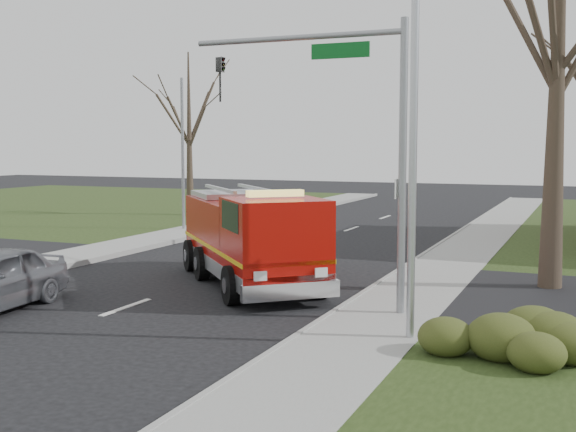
% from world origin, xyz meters
% --- Properties ---
extents(ground, '(120.00, 120.00, 0.00)m').
position_xyz_m(ground, '(0.00, 0.00, 0.00)').
color(ground, black).
rests_on(ground, ground).
extents(sidewalk_right, '(2.40, 80.00, 0.15)m').
position_xyz_m(sidewalk_right, '(6.20, 0.00, 0.07)').
color(sidewalk_right, gray).
rests_on(sidewalk_right, ground).
extents(hedge_corner, '(2.80, 2.00, 0.90)m').
position_xyz_m(hedge_corner, '(9.00, -1.00, 0.58)').
color(hedge_corner, '#303B15').
rests_on(hedge_corner, lawn_right).
extents(bare_tree_near, '(6.00, 6.00, 12.00)m').
position_xyz_m(bare_tree_near, '(9.50, 6.00, 7.41)').
color(bare_tree_near, '#31261D').
rests_on(bare_tree_near, ground).
extents(bare_tree_left, '(4.50, 4.50, 9.00)m').
position_xyz_m(bare_tree_left, '(-10.00, 20.00, 5.56)').
color(bare_tree_left, '#31261D').
rests_on(bare_tree_left, ground).
extents(traffic_signal_mast, '(5.29, 0.18, 6.80)m').
position_xyz_m(traffic_signal_mast, '(5.21, 1.50, 4.71)').
color(traffic_signal_mast, gray).
rests_on(traffic_signal_mast, ground).
extents(streetlight_pole, '(1.48, 0.16, 8.40)m').
position_xyz_m(streetlight_pole, '(7.14, -0.50, 4.55)').
color(streetlight_pole, '#B7BABF').
rests_on(streetlight_pole, ground).
extents(utility_pole_far, '(0.14, 0.14, 7.00)m').
position_xyz_m(utility_pole_far, '(-6.80, 14.00, 3.50)').
color(utility_pole_far, gray).
rests_on(utility_pole_far, ground).
extents(fire_engine, '(6.49, 6.87, 2.85)m').
position_xyz_m(fire_engine, '(1.59, 3.80, 1.29)').
color(fire_engine, '#9D0C07').
rests_on(fire_engine, ground).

